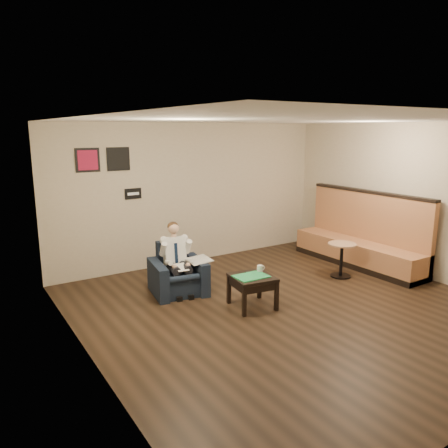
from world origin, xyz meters
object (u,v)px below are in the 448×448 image
seated_man (180,262)px  side_table (252,291)px  cafe_table (341,260)px  banquette (359,229)px  green_folder (251,276)px  armchair (178,269)px  smartphone (250,272)px  coffee_mug (260,269)px

seated_man → side_table: size_ratio=1.84×
seated_man → cafe_table: bearing=-5.4°
banquette → cafe_table: bearing=-158.2°
green_folder → cafe_table: (2.26, 0.27, -0.19)m
armchair → side_table: armchair is taller
smartphone → cafe_table: 2.15m
green_folder → coffee_mug: size_ratio=4.74×
side_table → banquette: size_ratio=0.21×
seated_man → banquette: size_ratio=0.39×
green_folder → smartphone: size_ratio=3.21×
seated_man → coffee_mug: 1.32m
armchair → seated_man: size_ratio=0.75×
seated_man → green_folder: seated_man is taller
cafe_table → banquette: bearing=21.8°
side_table → smartphone: bearing=63.6°
banquette → cafe_table: banquette is taller
armchair → banquette: banquette is taller
green_folder → cafe_table: 2.28m
green_folder → cafe_table: cafe_table is taller
smartphone → cafe_table: bearing=21.4°
green_folder → side_table: bearing=24.7°
armchair → banquette: size_ratio=0.29×
coffee_mug → cafe_table: bearing=4.4°
coffee_mug → banquette: 2.89m
seated_man → coffee_mug: (0.92, -0.94, -0.01)m
green_folder → armchair: bearing=119.0°
armchair → cafe_table: 3.04m
green_folder → smartphone: 0.22m
side_table → cafe_table: cafe_table is taller
cafe_table → smartphone: bearing=-177.6°
side_table → cafe_table: (2.22, 0.25, 0.07)m
side_table → smartphone: smartphone is taller
coffee_mug → smartphone: size_ratio=0.68×
green_folder → seated_man: bearing=122.1°
armchair → side_table: size_ratio=1.39×
smartphone → seated_man: bearing=150.7°
smartphone → banquette: size_ratio=0.05×
seated_man → banquette: (3.76, -0.46, 0.17)m
side_table → coffee_mug: size_ratio=5.79×
side_table → green_folder: size_ratio=1.22×
green_folder → banquette: 3.16m
seated_man → banquette: 3.79m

